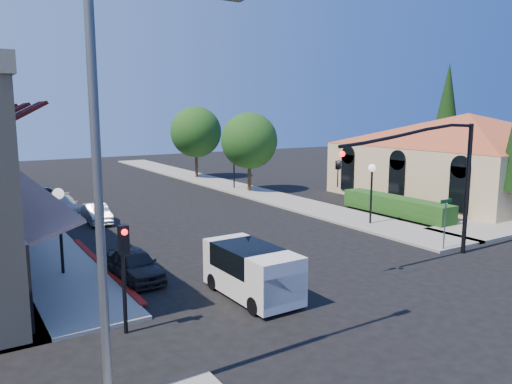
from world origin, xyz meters
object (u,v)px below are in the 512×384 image
cobra_streetlight (114,172)px  lamppost_right_far (234,157)px  signal_mast_arm (438,169)px  conifer_far (447,113)px  street_tree_b (196,132)px  lamppost_left_far (15,173)px  parked_car_b (97,213)px  lamppost_left_near (59,209)px  street_tree_a (249,141)px  white_van (253,269)px  parked_car_c (64,205)px  lamppost_right_near (372,179)px  parked_car_a (135,265)px  secondary_signal (124,259)px  street_name_sign (445,216)px  parked_car_d (45,195)px

cobra_streetlight → lamppost_right_far: cobra_streetlight is taller
signal_mast_arm → cobra_streetlight: cobra_streetlight is taller
conifer_far → cobra_streetlight: 42.20m
conifer_far → street_tree_b: bearing=143.9°
lamppost_left_far → parked_car_b: (3.70, -4.94, -2.17)m
signal_mast_arm → lamppost_left_near: size_ratio=2.24×
street_tree_a → white_van: 23.61m
street_tree_b → parked_car_c: street_tree_b is taller
lamppost_right_near → parked_car_c: bearing=137.6°
parked_car_a → signal_mast_arm: bearing=-22.5°
signal_mast_arm → secondary_signal: bearing=-179.6°
street_tree_a → street_tree_b: size_ratio=0.92×
cobra_streetlight → white_van: cobra_streetlight is taller
street_name_sign → lamppost_left_near: bearing=160.1°
street_tree_b → lamppost_right_far: street_tree_b is taller
lamppost_left_near → parked_car_d: (2.30, 18.00, -2.19)m
lamppost_right_near → parked_car_b: size_ratio=1.04×
parked_car_a → parked_car_d: parked_car_a is taller
lamppost_right_near → cobra_streetlight: bearing=-150.5°
street_name_sign → lamppost_left_far: bearing=128.9°
lamppost_right_far → parked_car_d: bearing=172.3°
cobra_streetlight → parked_car_c: 23.78m
white_van → lamppost_left_near: bearing=130.9°
street_tree_b → lamppost_left_near: 29.64m
street_tree_b → signal_mast_arm: bearing=-95.5°
street_name_sign → white_van: (-10.77, -0.24, -0.65)m
street_tree_b → street_name_sign: bearing=-92.5°
street_tree_b → cobra_streetlight: (-17.95, -34.00, 0.72)m
white_van → conifer_far: bearing=27.2°
street_name_sign → lamppost_right_far: bearing=87.4°
street_tree_a → signal_mast_arm: 20.71m
lamppost_left_near → parked_car_a: lamppost_left_near is taller
signal_mast_arm → lamppost_left_far: (-14.36, 20.50, -1.35)m
white_van → cobra_streetlight: bearing=-146.0°
cobra_streetlight → parked_car_d: size_ratio=2.38×
street_name_sign → parked_car_b: size_ratio=0.73×
lamppost_left_near → signal_mast_arm: bearing=-24.4°
secondary_signal → signal_mast_arm: bearing=0.4°
lamppost_right_near → parked_car_b: 16.24m
lamppost_left_near → parked_car_c: size_ratio=0.94×
lamppost_right_far → parked_car_b: size_ratio=1.04×
secondary_signal → cobra_streetlight: bearing=-108.6°
conifer_far → street_name_sign: (-20.50, -15.80, -4.66)m
secondary_signal → parked_car_a: secondary_signal is taller
lamppost_left_near → lamppost_right_near: (17.00, 0.00, 0.00)m
cobra_streetlight → lamppost_left_near: cobra_streetlight is taller
parked_car_b → parked_car_d: parked_car_b is taller
parked_car_a → secondary_signal: bearing=-113.4°
signal_mast_arm → lamppost_left_near: signal_mast_arm is taller
street_name_sign → lamppost_right_near: size_ratio=0.70×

